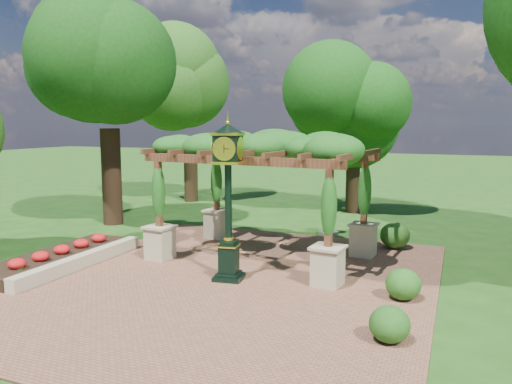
% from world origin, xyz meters
% --- Properties ---
extents(ground, '(120.00, 120.00, 0.00)m').
position_xyz_m(ground, '(0.00, 0.00, 0.00)').
color(ground, '#1E4714').
rests_on(ground, ground).
extents(brick_plaza, '(10.00, 12.00, 0.04)m').
position_xyz_m(brick_plaza, '(0.00, 1.00, 0.02)').
color(brick_plaza, brown).
rests_on(brick_plaza, ground).
extents(border_wall, '(0.35, 5.00, 0.40)m').
position_xyz_m(border_wall, '(-4.60, 0.50, 0.20)').
color(border_wall, '#C6B793').
rests_on(border_wall, ground).
extents(flower_bed, '(1.50, 5.00, 0.36)m').
position_xyz_m(flower_bed, '(-5.50, 0.50, 0.18)').
color(flower_bed, red).
rests_on(flower_bed, ground).
extents(pedestal_clock, '(0.93, 0.93, 4.16)m').
position_xyz_m(pedestal_clock, '(-0.20, 1.09, 2.50)').
color(pedestal_clock, black).
rests_on(pedestal_clock, brick_plaza).
extents(pergola, '(6.57, 4.49, 3.92)m').
position_xyz_m(pergola, '(-0.17, 3.45, 3.21)').
color(pergola, '#BDB38C').
rests_on(pergola, brick_plaza).
extents(sundial, '(0.68, 0.68, 1.11)m').
position_xyz_m(sundial, '(0.88, 7.56, 0.49)').
color(sundial, gray).
rests_on(sundial, ground).
extents(shrub_front, '(0.85, 0.85, 0.69)m').
position_xyz_m(shrub_front, '(4.24, -1.22, 0.39)').
color(shrub_front, '#205016').
rests_on(shrub_front, brick_plaza).
extents(shrub_mid, '(0.97, 0.97, 0.74)m').
position_xyz_m(shrub_mid, '(4.23, 1.25, 0.41)').
color(shrub_mid, '#235818').
rests_on(shrub_mid, brick_plaza).
extents(shrub_back, '(0.97, 0.97, 0.87)m').
position_xyz_m(shrub_back, '(3.45, 6.14, 0.47)').
color(shrub_back, '#2A5C1A').
rests_on(shrub_back, brick_plaza).
extents(tree_west_near, '(4.67, 4.67, 10.12)m').
position_xyz_m(tree_west_near, '(-7.86, 6.08, 6.93)').
color(tree_west_near, '#331E14').
rests_on(tree_west_near, ground).
extents(tree_west_far, '(4.72, 4.72, 8.22)m').
position_xyz_m(tree_west_far, '(-7.91, 12.65, 5.65)').
color(tree_west_far, '#2F2112').
rests_on(tree_west_far, ground).
extents(tree_north, '(4.21, 4.21, 7.26)m').
position_xyz_m(tree_north, '(0.75, 12.52, 4.98)').
color(tree_north, '#332014').
rests_on(tree_north, ground).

